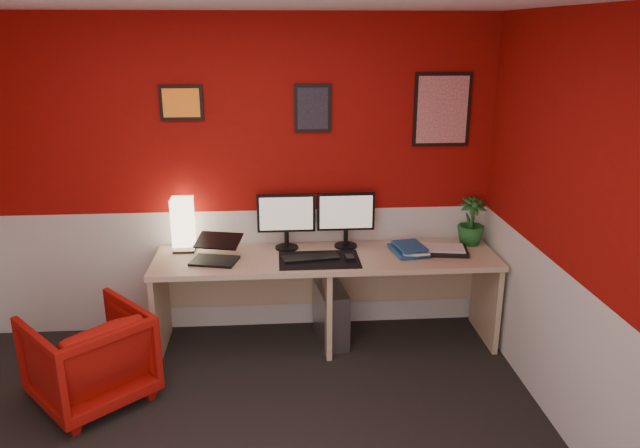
% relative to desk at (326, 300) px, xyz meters
% --- Properties ---
extents(wall_back, '(4.00, 0.01, 2.50)m').
position_rel_desk_xyz_m(wall_back, '(-0.66, 0.34, 0.89)').
color(wall_back, '#970D08').
rests_on(wall_back, ground).
extents(wall_right, '(0.01, 3.50, 2.50)m').
position_rel_desk_xyz_m(wall_right, '(1.34, -1.41, 0.89)').
color(wall_right, '#970D08').
rests_on(wall_right, ground).
extents(wainscot_back, '(4.00, 0.01, 1.00)m').
position_rel_desk_xyz_m(wainscot_back, '(-0.66, 0.34, 0.14)').
color(wainscot_back, silver).
rests_on(wainscot_back, ground).
extents(wainscot_right, '(0.01, 3.50, 1.00)m').
position_rel_desk_xyz_m(wainscot_right, '(1.33, -1.41, 0.14)').
color(wainscot_right, silver).
rests_on(wainscot_right, ground).
extents(desk, '(2.60, 0.65, 0.73)m').
position_rel_desk_xyz_m(desk, '(0.00, 0.00, 0.00)').
color(desk, tan).
rests_on(desk, ground).
extents(shoji_lamp, '(0.16, 0.16, 0.40)m').
position_rel_desk_xyz_m(shoji_lamp, '(-1.09, 0.20, 0.56)').
color(shoji_lamp, '#FFE5B2').
rests_on(shoji_lamp, desk).
extents(laptop, '(0.37, 0.30, 0.22)m').
position_rel_desk_xyz_m(laptop, '(-0.84, -0.06, 0.47)').
color(laptop, black).
rests_on(laptop, desk).
extents(monitor_left, '(0.45, 0.06, 0.58)m').
position_rel_desk_xyz_m(monitor_left, '(-0.30, 0.19, 0.66)').
color(monitor_left, black).
rests_on(monitor_left, desk).
extents(monitor_right, '(0.45, 0.06, 0.58)m').
position_rel_desk_xyz_m(monitor_right, '(0.17, 0.20, 0.66)').
color(monitor_right, black).
rests_on(monitor_right, desk).
extents(desk_mat, '(0.60, 0.38, 0.01)m').
position_rel_desk_xyz_m(desk_mat, '(-0.06, -0.09, 0.37)').
color(desk_mat, black).
rests_on(desk_mat, desk).
extents(keyboard, '(0.44, 0.20, 0.02)m').
position_rel_desk_xyz_m(keyboard, '(-0.12, -0.07, 0.38)').
color(keyboard, black).
rests_on(keyboard, desk_mat).
extents(mouse, '(0.06, 0.10, 0.03)m').
position_rel_desk_xyz_m(mouse, '(0.16, -0.11, 0.39)').
color(mouse, black).
rests_on(mouse, desk_mat).
extents(book_bottom, '(0.29, 0.36, 0.03)m').
position_rel_desk_xyz_m(book_bottom, '(0.52, 0.00, 0.38)').
color(book_bottom, navy).
rests_on(book_bottom, desk).
extents(book_middle, '(0.21, 0.28, 0.02)m').
position_rel_desk_xyz_m(book_middle, '(0.57, 0.00, 0.40)').
color(book_middle, silver).
rests_on(book_middle, book_bottom).
extents(book_top, '(0.25, 0.30, 0.03)m').
position_rel_desk_xyz_m(book_top, '(0.54, -0.03, 0.43)').
color(book_top, navy).
rests_on(book_top, book_middle).
extents(zen_tray, '(0.38, 0.30, 0.03)m').
position_rel_desk_xyz_m(zen_tray, '(0.91, 0.01, 0.38)').
color(zen_tray, black).
rests_on(zen_tray, desk).
extents(potted_plant, '(0.22, 0.22, 0.38)m').
position_rel_desk_xyz_m(potted_plant, '(1.17, 0.18, 0.56)').
color(potted_plant, '#19591E').
rests_on(potted_plant, desk).
extents(pc_tower, '(0.26, 0.47, 0.45)m').
position_rel_desk_xyz_m(pc_tower, '(0.04, 0.03, -0.14)').
color(pc_tower, '#99999E').
rests_on(pc_tower, ground).
extents(armchair, '(0.97, 0.97, 0.63)m').
position_rel_desk_xyz_m(armchair, '(-1.62, -0.66, -0.05)').
color(armchair, '#A4110A').
rests_on(armchair, ground).
extents(art_left, '(0.32, 0.02, 0.26)m').
position_rel_desk_xyz_m(art_left, '(-1.06, 0.33, 1.49)').
color(art_left, orange).
rests_on(art_left, wall_back).
extents(art_center, '(0.28, 0.02, 0.36)m').
position_rel_desk_xyz_m(art_center, '(-0.08, 0.33, 1.44)').
color(art_center, black).
rests_on(art_center, wall_back).
extents(art_right, '(0.44, 0.02, 0.56)m').
position_rel_desk_xyz_m(art_right, '(0.92, 0.33, 1.42)').
color(art_right, red).
rests_on(art_right, wall_back).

